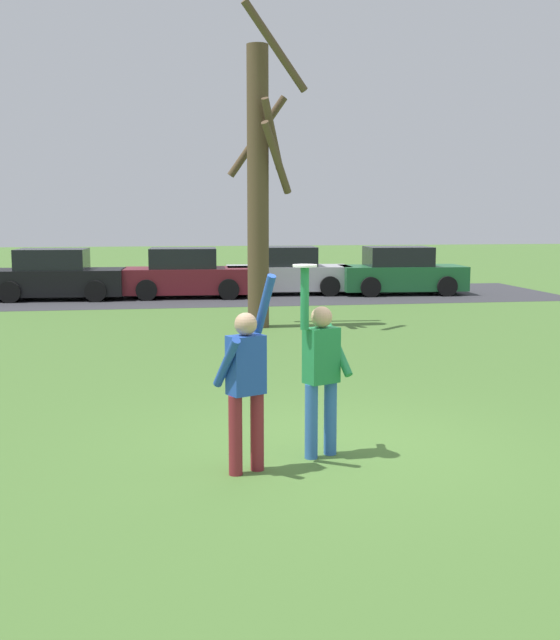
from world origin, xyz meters
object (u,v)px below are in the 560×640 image
object	(u,v)px
person_defender	(246,378)
bare_tree_tall	(259,179)
parked_car_green	(401,272)
frisbee_disc	(305,266)
parked_car_black	(57,276)
parked_car_maroon	(187,275)
person_catcher	(321,368)
parked_car_silver	(287,272)

from	to	relation	value
person_defender	bare_tree_tall	world-z (taller)	bare_tree_tall
parked_car_green	person_defender	bearing A→B (deg)	-109.30
frisbee_disc	bare_tree_tall	bearing A→B (deg)	84.84
person_defender	parked_car_green	distance (m)	18.85
person_defender	frisbee_disc	distance (m)	1.33
person_defender	parked_car_black	xyz separation A→B (m)	(-3.89, 17.50, -0.25)
person_defender	bare_tree_tall	distance (m)	10.79
parked_car_maroon	bare_tree_tall	xyz separation A→B (m)	(1.40, -7.07, 2.72)
person_catcher	person_defender	world-z (taller)	person_catcher
parked_car_maroon	person_catcher	bearing A→B (deg)	-84.15
person_catcher	parked_car_silver	distance (m)	17.79
parked_car_silver	parked_car_maroon	bearing A→B (deg)	-167.53
person_catcher	bare_tree_tall	bearing A→B (deg)	-119.04
parked_car_black	parked_car_maroon	distance (m)	4.07
person_defender	parked_car_silver	world-z (taller)	person_defender
frisbee_disc	parked_car_silver	xyz separation A→B (m)	(2.88, 17.68, -1.37)
frisbee_disc	parked_car_green	xyz separation A→B (m)	(6.65, 17.07, -1.37)
person_catcher	parked_car_silver	world-z (taller)	person_catcher
parked_car_maroon	parked_car_silver	distance (m)	3.41
parked_car_maroon	parked_car_green	world-z (taller)	same
person_catcher	parked_car_green	world-z (taller)	person_catcher
frisbee_disc	parked_car_silver	bearing A→B (deg)	80.76
person_defender	person_catcher	bearing A→B (deg)	0.00
parked_car_black	bare_tree_tall	world-z (taller)	bare_tree_tall
person_defender	parked_car_maroon	xyz separation A→B (m)	(0.17, 17.46, -0.25)
frisbee_disc	parked_car_silver	world-z (taller)	frisbee_disc
parked_car_maroon	bare_tree_tall	distance (m)	7.71
person_catcher	frisbee_disc	distance (m)	1.13
parked_car_green	bare_tree_tall	distance (m)	9.44
parked_car_silver	parked_car_green	bearing A→B (deg)	-5.74
frisbee_disc	parked_car_green	size ratio (longest dim) A/B	0.06
parked_car_maroon	bare_tree_tall	bearing A→B (deg)	-75.29
parked_car_black	bare_tree_tall	distance (m)	9.37
person_catcher	parked_car_black	size ratio (longest dim) A/B	0.49
person_catcher	person_defender	bearing A→B (deg)	0.00
person_catcher	parked_car_silver	size ratio (longest dim) A/B	0.49
bare_tree_tall	parked_car_silver	bearing A→B (deg)	75.49
person_catcher	bare_tree_tall	xyz separation A→B (m)	(0.71, 9.98, 2.46)
parked_car_black	person_defender	bearing A→B (deg)	-73.93
frisbee_disc	parked_car_green	distance (m)	18.37
parked_car_maroon	parked_car_silver	world-z (taller)	same
person_defender	parked_car_green	size ratio (longest dim) A/B	0.49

